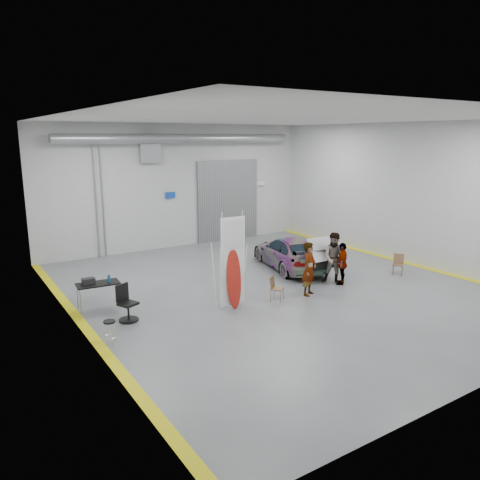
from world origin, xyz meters
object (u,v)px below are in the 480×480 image
person_a (309,269)px  person_c (342,263)px  folding_chair_far (397,269)px  office_chair (127,305)px  person_b (335,258)px  sedan_car (290,253)px  shop_stool (110,333)px  work_table (95,284)px  surfboard_display (233,270)px  folding_chair_near (277,293)px

person_a → person_c: (1.84, 0.26, -0.14)m
folding_chair_far → office_chair: bearing=-130.7°
person_a → office_chair: 6.22m
person_b → office_chair: bearing=-140.1°
person_c → sedan_car: bearing=-124.2°
person_a → shop_stool: (-7.05, -0.18, -0.61)m
person_b → folding_chair_far: (2.88, -0.56, -0.71)m
shop_stool → person_b: bearing=4.3°
person_a → folding_chair_far: person_a is taller
sedan_car → person_a: person_a is taller
folding_chair_far → work_table: work_table is taller
office_chair → surfboard_display: bearing=-37.9°
person_a → folding_chair_far: size_ratio=2.27×
surfboard_display → shop_stool: surfboard_display is taller
person_a → person_b: size_ratio=0.97×
person_c → surfboard_display: (-4.72, 0.06, 0.48)m
sedan_car → person_c: 2.80m
surfboard_display → folding_chair_far: 7.51m
person_b → folding_chair_near: person_b is taller
person_a → person_c: person_a is taller
surfboard_display → office_chair: (-3.21, 0.84, -0.79)m
shop_stool → work_table: bearing=80.7°
sedan_car → person_a: size_ratio=2.42×
work_table → office_chair: office_chair is taller
surfboard_display → work_table: surfboard_display is taller
sedan_car → shop_stool: bearing=34.4°
folding_chair_near → person_b: bearing=-28.5°
person_a → folding_chair_near: (-1.28, 0.13, -0.68)m
folding_chair_near → person_c: bearing=-32.8°
person_b → person_c: (0.16, -0.22, -0.18)m
folding_chair_near → folding_chair_far: (5.84, -0.21, 0.00)m
folding_chair_far → work_table: (-11.14, 2.75, 0.57)m
shop_stool → folding_chair_near: bearing=3.0°
sedan_car → work_table: (-8.16, -0.38, 0.17)m
work_table → office_chair: bearing=-71.8°
person_a → office_chair: size_ratio=1.71×
sedan_car → surfboard_display: 5.26m
folding_chair_far → shop_stool: (-11.60, -0.09, 0.07)m
person_c → folding_chair_near: 3.17m
person_a → person_b: bearing=-10.9°
folding_chair_far → work_table: bearing=-137.9°
person_a → person_b: person_b is taller
sedan_car → work_table: sedan_car is taller
surfboard_display → shop_stool: 4.30m
sedan_car → folding_chair_far: size_ratio=5.47×
person_a → folding_chair_far: (4.55, -0.08, -0.68)m
sedan_car → office_chair: bearing=27.7°
sedan_car → folding_chair_near: size_ratio=5.51×
sedan_car → person_c: size_ratio=2.85×
person_c → office_chair: size_ratio=1.45×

